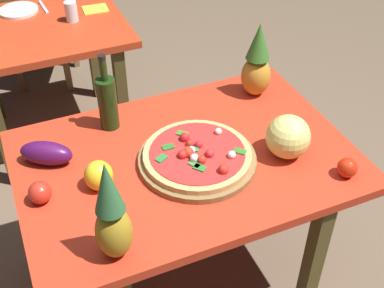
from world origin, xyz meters
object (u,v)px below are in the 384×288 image
(pizza, at_px, (197,154))
(melon, at_px, (288,137))
(pineapple_left, at_px, (257,64))
(dinner_plate, at_px, (19,10))
(wine_bottle, at_px, (107,102))
(background_table, at_px, (43,45))
(eggplant, at_px, (46,153))
(napkin_folded, at_px, (95,9))
(pineapple_right, at_px, (112,216))
(knife_utensil, at_px, (43,7))
(tomato_beside_pepper, at_px, (40,193))
(drinking_glass_water, at_px, (71,11))
(dining_chair, at_px, (37,22))
(bell_pepper, at_px, (99,176))
(pizza_board, at_px, (197,160))
(tomato_at_corner, at_px, (347,168))
(display_table, at_px, (186,174))

(pizza, relative_size, melon, 2.41)
(pineapple_left, distance_m, dinner_plate, 1.52)
(wine_bottle, relative_size, pineapple_left, 0.97)
(background_table, distance_m, eggplant, 1.17)
(background_table, bearing_deg, wine_bottle, -83.93)
(napkin_folded, bearing_deg, dinner_plate, 160.55)
(pineapple_right, bearing_deg, knife_utensil, 86.43)
(melon, bearing_deg, pineapple_right, -164.52)
(eggplant, distance_m, tomato_beside_pepper, 0.20)
(background_table, relative_size, napkin_folded, 6.55)
(drinking_glass_water, bearing_deg, dining_chair, 102.65)
(bell_pepper, distance_m, napkin_folded, 1.47)
(pizza_board, height_order, drinking_glass_water, drinking_glass_water)
(eggplant, distance_m, knife_utensil, 1.39)
(pizza, distance_m, knife_utensil, 1.61)
(eggplant, relative_size, dinner_plate, 0.91)
(dining_chair, distance_m, tomato_at_corner, 2.40)
(dinner_plate, distance_m, knife_utensil, 0.14)
(pineapple_right, xyz_separation_m, melon, (0.73, 0.20, -0.08))
(tomato_at_corner, bearing_deg, display_table, 146.92)
(dining_chair, relative_size, pizza_board, 1.93)
(wine_bottle, distance_m, bell_pepper, 0.36)
(wine_bottle, height_order, bell_pepper, wine_bottle)
(pizza_board, bearing_deg, dining_chair, 98.74)
(background_table, height_order, tomato_at_corner, tomato_at_corner)
(background_table, bearing_deg, tomato_at_corner, -63.67)
(drinking_glass_water, distance_m, dinner_plate, 0.35)
(melon, bearing_deg, tomato_at_corner, -53.79)
(melon, distance_m, eggplant, 0.90)
(pineapple_right, relative_size, bell_pepper, 3.32)
(eggplant, bearing_deg, knife_utensil, 80.37)
(drinking_glass_water, bearing_deg, tomato_at_corner, -68.85)
(pizza_board, height_order, dinner_plate, pizza_board)
(display_table, distance_m, pineapple_left, 0.58)
(pineapple_left, height_order, drinking_glass_water, pineapple_left)
(wine_bottle, bearing_deg, drinking_glass_water, 85.87)
(pizza, xyz_separation_m, knife_utensil, (-0.28, 1.59, -0.04))
(wine_bottle, height_order, knife_utensil, wine_bottle)
(pineapple_right, xyz_separation_m, drinking_glass_water, (0.23, 1.64, -0.11))
(pineapple_right, bearing_deg, display_table, 42.26)
(melon, distance_m, bell_pepper, 0.70)
(eggplant, height_order, tomato_beside_pepper, eggplant)
(knife_utensil, bearing_deg, display_table, -84.94)
(pizza, distance_m, bell_pepper, 0.37)
(display_table, bearing_deg, pineapple_right, -137.74)
(melon, relative_size, napkin_folded, 1.20)
(pizza_board, bearing_deg, pineapple_right, -143.92)
(bell_pepper, xyz_separation_m, tomato_at_corner, (0.83, -0.29, -0.01))
(dinner_plate, bearing_deg, napkin_folded, -19.45)
(dining_chair, relative_size, napkin_folded, 6.07)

